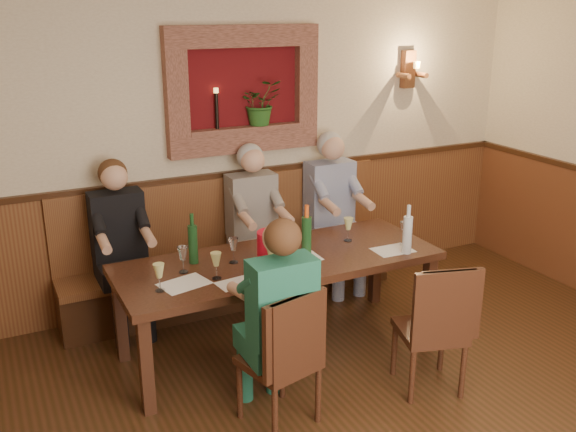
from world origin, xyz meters
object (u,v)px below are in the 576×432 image
at_px(chair_near_left, 281,384).
at_px(person_bench_mid, 256,240).
at_px(dining_table, 279,268).
at_px(bench, 233,267).
at_px(water_bottle, 407,234).
at_px(spittoon_bucket, 273,249).
at_px(person_bench_left, 123,263).
at_px(wine_bottle_green_a, 307,236).
at_px(chair_near_right, 429,352).
at_px(wine_bottle_green_b, 193,243).
at_px(person_bench_right, 334,225).
at_px(person_chair_front, 276,338).

height_order(chair_near_left, person_bench_mid, person_bench_mid).
bearing_deg(dining_table, bench, 90.00).
xyz_separation_m(dining_table, water_bottle, (0.91, -0.33, 0.23)).
height_order(spittoon_bucket, water_bottle, water_bottle).
xyz_separation_m(chair_near_left, person_bench_mid, (0.57, 1.67, 0.32)).
distance_m(dining_table, bench, 1.01).
bearing_deg(person_bench_left, spittoon_bucket, -47.33).
distance_m(chair_near_left, wine_bottle_green_a, 1.14).
height_order(person_bench_mid, water_bottle, person_bench_mid).
bearing_deg(water_bottle, person_bench_left, 148.20).
bearing_deg(chair_near_left, dining_table, 50.87).
distance_m(bench, chair_near_right, 2.01).
relative_size(wine_bottle_green_a, wine_bottle_green_b, 1.09).
distance_m(chair_near_left, wine_bottle_green_b, 1.22).
xyz_separation_m(person_bench_left, wine_bottle_green_a, (1.16, -0.92, 0.34)).
bearing_deg(spittoon_bucket, wine_bottle_green_b, 147.90).
bearing_deg(person_bench_right, spittoon_bucket, -138.25).
xyz_separation_m(person_bench_left, person_bench_mid, (1.16, -0.00, 0.01)).
xyz_separation_m(person_chair_front, wine_bottle_green_a, (0.58, 0.69, 0.35)).
bearing_deg(bench, person_bench_right, -6.33).
bearing_deg(chair_near_left, wine_bottle_green_b, 87.18).
relative_size(bench, wine_bottle_green_a, 7.32).
bearing_deg(wine_bottle_green_a, person_bench_right, 49.86).
bearing_deg(spittoon_bucket, chair_near_right, -46.25).
xyz_separation_m(chair_near_left, water_bottle, (1.30, 0.50, 0.63)).
distance_m(chair_near_right, water_bottle, 0.90).
height_order(dining_table, chair_near_right, chair_near_right).
height_order(dining_table, water_bottle, water_bottle).
relative_size(dining_table, bench, 0.80).
xyz_separation_m(person_bench_right, water_bottle, (-0.05, -1.17, 0.30)).
xyz_separation_m(person_chair_front, wine_bottle_green_b, (-0.20, 0.98, 0.33)).
height_order(chair_near_left, wine_bottle_green_b, wine_bottle_green_b).
bearing_deg(wine_bottle_green_b, wine_bottle_green_a, -19.99).
relative_size(person_bench_left, wine_bottle_green_b, 3.75).
bearing_deg(water_bottle, spittoon_bucket, 167.74).
bearing_deg(chair_near_left, person_chair_front, 81.12).
distance_m(person_bench_right, water_bottle, 1.21).
relative_size(spittoon_bucket, wine_bottle_green_b, 0.69).
relative_size(chair_near_right, person_chair_front, 0.68).
height_order(chair_near_left, wine_bottle_green_a, wine_bottle_green_a).
bearing_deg(person_chair_front, person_bench_left, 109.84).
xyz_separation_m(person_bench_left, water_bottle, (1.89, -1.17, 0.32)).
relative_size(chair_near_left, person_bench_mid, 0.66).
distance_m(person_chair_front, wine_bottle_green_b, 1.05).
relative_size(chair_near_left, person_bench_left, 0.66).
height_order(wine_bottle_green_a, water_bottle, wine_bottle_green_a).
relative_size(person_chair_front, spittoon_bucket, 5.34).
height_order(dining_table, person_bench_right, person_bench_right).
distance_m(chair_near_right, person_chair_front, 1.13).
relative_size(bench, chair_near_right, 3.18).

